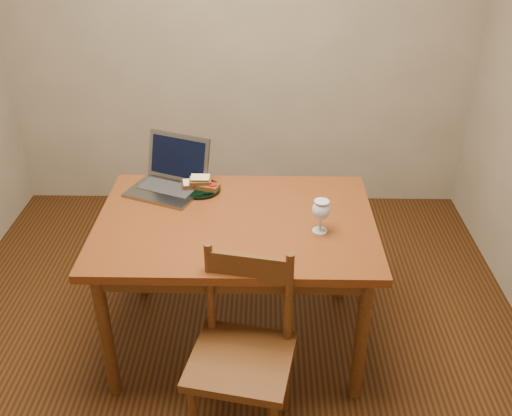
{
  "coord_description": "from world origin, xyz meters",
  "views": [
    {
      "loc": [
        0.19,
        -2.2,
        2.13
      ],
      "look_at": [
        0.14,
        0.07,
        0.8
      ],
      "focal_mm": 40.0,
      "sensor_mm": 36.0,
      "label": 1
    }
  ],
  "objects_px": {
    "laptop": "(171,175)",
    "milk_glass": "(321,216)",
    "plate": "(201,189)",
    "chair": "(242,347)",
    "table": "(236,235)"
  },
  "relations": [
    {
      "from": "plate",
      "to": "milk_glass",
      "type": "height_order",
      "value": "milk_glass"
    },
    {
      "from": "laptop",
      "to": "chair",
      "type": "bearing_deg",
      "value": -43.18
    },
    {
      "from": "table",
      "to": "milk_glass",
      "type": "distance_m",
      "value": 0.43
    },
    {
      "from": "plate",
      "to": "laptop",
      "type": "bearing_deg",
      "value": 164.94
    },
    {
      "from": "table",
      "to": "laptop",
      "type": "xyz_separation_m",
      "value": [
        -0.35,
        0.32,
        0.15
      ]
    },
    {
      "from": "table",
      "to": "milk_glass",
      "type": "xyz_separation_m",
      "value": [
        0.39,
        -0.09,
        0.17
      ]
    },
    {
      "from": "chair",
      "to": "table",
      "type": "bearing_deg",
      "value": 105.89
    },
    {
      "from": "chair",
      "to": "laptop",
      "type": "distance_m",
      "value": 1.02
    },
    {
      "from": "table",
      "to": "laptop",
      "type": "bearing_deg",
      "value": 137.3
    },
    {
      "from": "chair",
      "to": "plate",
      "type": "height_order",
      "value": "chair"
    },
    {
      "from": "table",
      "to": "chair",
      "type": "xyz_separation_m",
      "value": [
        0.05,
        -0.56,
        -0.18
      ]
    },
    {
      "from": "table",
      "to": "laptop",
      "type": "distance_m",
      "value": 0.49
    },
    {
      "from": "milk_glass",
      "to": "laptop",
      "type": "bearing_deg",
      "value": 150.53
    },
    {
      "from": "milk_glass",
      "to": "laptop",
      "type": "distance_m",
      "value": 0.84
    },
    {
      "from": "laptop",
      "to": "milk_glass",
      "type": "bearing_deg",
      "value": -6.91
    }
  ]
}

